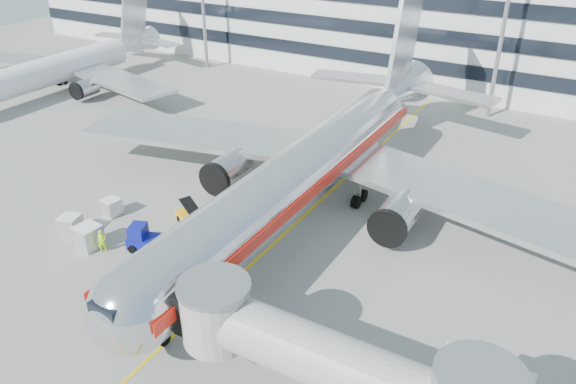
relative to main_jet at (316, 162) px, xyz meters
The scene contains 12 objects.
ground 12.46m from the main_jet, 90.00° to the right, with size 180.00×180.00×0.00m, color gray.
lead_in_line 4.57m from the main_jet, 90.00° to the right, with size 0.25×70.00×0.01m, color #E4BA0C.
main_jet is the anchor object (origin of this frame).
jet_bridge 23.18m from the main_jet, 58.30° to the right, with size 17.80×4.50×7.00m.
terminal 46.36m from the main_jet, 90.00° to the left, with size 150.00×24.25×15.60m.
second_jet 46.47m from the main_jet, 166.21° to the left, with size 38.21×36.52×12.04m.
belt_loader 11.24m from the main_jet, 130.87° to the right, with size 4.38×3.09×2.08m.
baggage_tug 15.35m from the main_jet, 123.71° to the right, with size 3.09×2.50×2.03m.
cargo_container_left 20.61m from the main_jet, 137.07° to the right, with size 1.87×1.87×1.61m.
cargo_container_right 17.78m from the main_jet, 145.05° to the right, with size 1.52×1.52×1.47m.
cargo_container_front 19.16m from the main_jet, 129.99° to the right, with size 1.90×1.90×1.86m.
ramp_worker 18.26m from the main_jet, 126.53° to the right, with size 0.70×0.46×1.93m, color #B9F419.
Camera 1 is at (19.49, -26.47, 24.50)m, focal length 35.00 mm.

